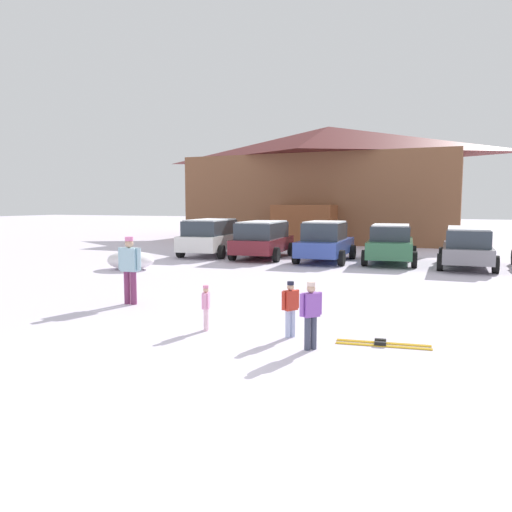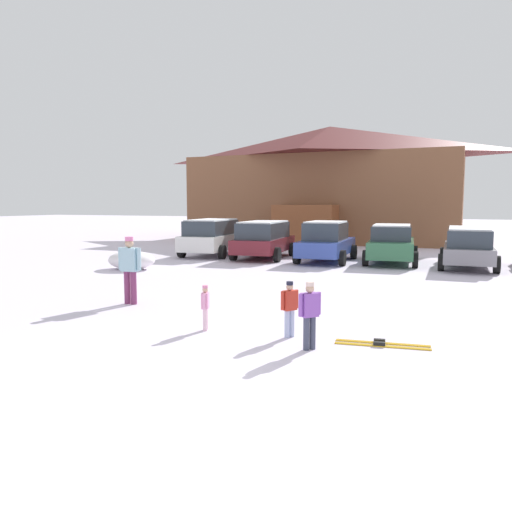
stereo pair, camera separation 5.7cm
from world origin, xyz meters
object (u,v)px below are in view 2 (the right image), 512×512
Objects in this scene: parked_grey_wagon at (468,246)px; ski_lodge at (329,183)px; skier_child_in_red_jacket at (290,306)px; skier_adult_in_blue_parka at (130,266)px; skier_child_in_purple_jacket at (310,312)px; parked_green_coupe at (392,243)px; pair_of_skis at (382,344)px; plowed_snow_pile at (132,260)px; parked_white_suv at (212,236)px; skier_child_in_pink_snowsuit at (205,305)px; parked_maroon_van at (264,238)px; parked_blue_hatchback at (326,242)px.

ski_lodge is at bearing 124.85° from parked_grey_wagon.
skier_child_in_red_jacket is 4.84m from skier_adult_in_blue_parka.
parked_grey_wagon is 4.07× the size of skier_child_in_purple_jacket.
ski_lodge is 3.85× the size of parked_green_coupe.
skier_adult_in_blue_parka reaches higher than pair_of_skis.
parked_white_suv is at bearing 85.22° from plowed_snow_pile.
skier_child_in_purple_jacket is 1.30× the size of skier_child_in_pink_snowsuit.
skier_child_in_red_jacket is at bearing 132.74° from skier_child_in_purple_jacket.
parked_white_suv is 2.70× the size of skier_adult_in_blue_parka.
plowed_snow_pile is at bearing -120.32° from parked_maroon_van.
parked_white_suv is at bearing -178.72° from parked_green_coupe.
skier_child_in_red_jacket is at bearing -56.66° from parked_white_suv.
parked_grey_wagon reaches higher than pair_of_skis.
parked_blue_hatchback is at bearing -168.51° from parked_green_coupe.
skier_child_in_red_jacket reaches higher than skier_child_in_pink_snowsuit.
plowed_snow_pile is at bearing 134.94° from skier_child_in_pink_snowsuit.
ski_lodge is 13.16m from parked_white_suv.
pair_of_skis is at bearing 4.55° from skier_child_in_red_jacket.
skier_child_in_pink_snowsuit reaches higher than pair_of_skis.
parked_blue_hatchback reaches higher than skier_child_in_red_jacket.
pair_of_skis is at bearing -96.53° from parked_grey_wagon.
parked_grey_wagon is at bearing 2.24° from parked_blue_hatchback.
skier_child_in_red_jacket is at bearing -78.27° from parked_blue_hatchback.
parked_white_suv reaches higher than skier_child_in_purple_jacket.
parked_white_suv reaches higher than parked_grey_wagon.
parked_grey_wagon is 5.31× the size of skier_child_in_pink_snowsuit.
parked_blue_hatchback is 12.29m from skier_child_in_pink_snowsuit.
skier_child_in_purple_jacket is 0.63× the size of plowed_snow_pile.
skier_child_in_red_jacket is (1.68, 0.16, 0.09)m from skier_child_in_pink_snowsuit.
pair_of_skis is at bearing -11.33° from skier_adult_in_blue_parka.
ski_lodge is 25.77m from skier_child_in_pink_snowsuit.
parked_maroon_van is 13.46m from skier_child_in_red_jacket.
parked_white_suv is at bearing 179.32° from parked_grey_wagon.
skier_child_in_pink_snowsuit is (-4.74, -12.48, -0.35)m from parked_grey_wagon.
pair_of_skis is at bearing 34.42° from skier_child_in_purple_jacket.
parked_grey_wagon is (8.86, -12.73, -3.03)m from ski_lodge.
parked_green_coupe is at bearing 96.99° from pair_of_skis.
ski_lodge reaches higher than plowed_snow_pile.
parked_white_suv reaches higher than parked_green_coupe.
parked_grey_wagon is at bearing -55.15° from ski_lodge.
skier_child_in_red_jacket is (-0.57, 0.62, -0.07)m from skier_child_in_purple_jacket.
plowed_snow_pile is (-9.23, 7.45, -0.31)m from skier_child_in_purple_jacket.
parked_grey_wagon is at bearing 83.47° from pair_of_skis.
parked_maroon_van is at bearing 113.98° from skier_child_in_red_jacket.
skier_child_in_purple_jacket is 5.58m from skier_adult_in_blue_parka.
parked_green_coupe is at bearing 91.89° from skier_child_in_purple_jacket.
plowed_snow_pile is at bearing -146.58° from parked_green_coupe.
ski_lodge is 19.85× the size of skier_child_in_pink_snowsuit.
skier_child_in_pink_snowsuit is 9.88m from plowed_snow_pile.
parked_grey_wagon is at bearing -6.23° from parked_green_coupe.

